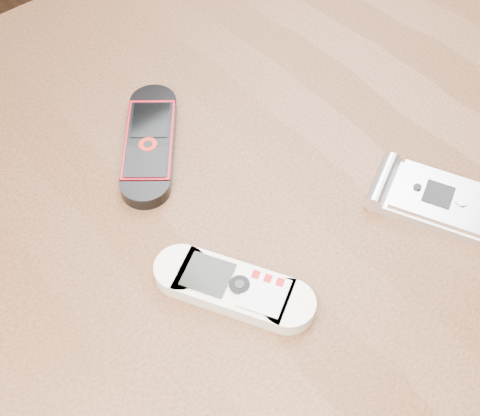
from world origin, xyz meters
The scene contains 4 objects.
table centered at (0.00, 0.00, 0.64)m, with size 1.20×0.80×0.75m.
nokia_white centered at (-0.05, -0.06, 0.76)m, with size 0.04×0.14×0.02m, color silver.
nokia_black_red centered at (-0.01, 0.12, 0.76)m, with size 0.05×0.15×0.02m, color black.
motorola_razr centered at (0.15, -0.11, 0.76)m, with size 0.06×0.12×0.02m, color silver.
Camera 1 is at (-0.22, -0.27, 1.23)m, focal length 50.00 mm.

